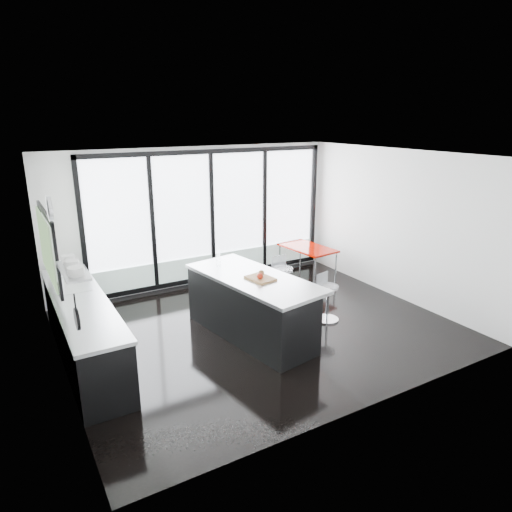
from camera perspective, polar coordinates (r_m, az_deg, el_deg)
floor at (r=7.65m, az=0.48°, el=-8.95°), size 6.00×5.00×0.00m
ceiling at (r=6.89m, az=0.54°, el=12.44°), size 6.00×5.00×0.00m
wall_back at (r=9.43m, az=-5.71°, el=4.22°), size 6.00×0.09×2.80m
wall_front at (r=5.27m, az=14.51°, el=-5.35°), size 6.00×0.00×2.80m
wall_left at (r=6.47m, az=-24.16°, el=-0.60°), size 0.26×5.00×2.80m
wall_right at (r=9.00m, az=17.23°, el=3.76°), size 0.00×5.00×2.80m
counter_cabinets at (r=7.00m, az=-20.73°, el=-8.54°), size 0.69×3.24×1.36m
island at (r=7.21m, az=-0.77°, el=-6.30°), size 1.40×2.53×1.27m
bar_stool_near at (r=7.89m, az=8.94°, el=-5.81°), size 0.49×0.49×0.64m
bar_stool_far at (r=8.54m, az=3.38°, el=-3.64°), size 0.45×0.45×0.68m
red_table at (r=9.96m, az=6.41°, el=-0.70°), size 0.83×1.31×0.66m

